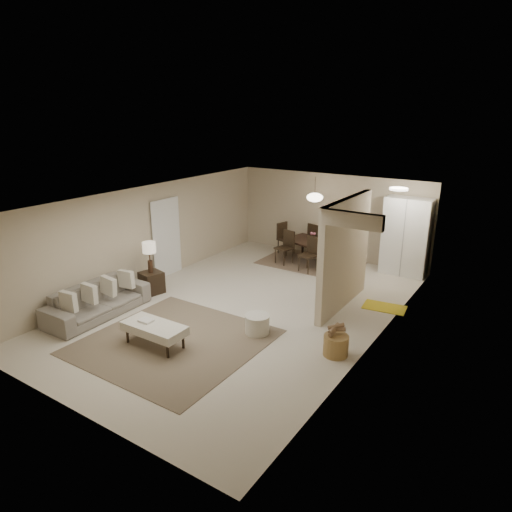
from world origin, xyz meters
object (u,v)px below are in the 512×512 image
Objects in this scene: sofa at (97,301)px; ottoman_bench at (154,329)px; side_table at (152,282)px; round_pouf at (257,324)px; pantry_cabinet at (406,237)px; wicker_basket at (336,345)px; dining_table at (313,252)px.

sofa is 1.84× the size of ottoman_bench.
round_pouf is (3.32, -0.37, -0.07)m from side_table.
round_pouf is (3.37, 1.19, -0.14)m from sofa.
side_table is at bearing 136.23° from ottoman_bench.
side_table is (-4.75, -4.71, -0.79)m from pantry_cabinet.
ottoman_bench is at bearing -43.33° from side_table.
wicker_basket is (4.98, -0.29, -0.07)m from side_table.
dining_table reaches higher than ottoman_bench.
ottoman_bench is at bearing -100.18° from sofa.
pantry_cabinet is at bearing 44.76° from side_table.
dining_table is at bearing -23.17° from sofa.
side_table is 0.30× the size of dining_table.
sofa reaches higher than dining_table.
pantry_cabinet is 1.19× the size of dining_table.
round_pouf is at bearing -105.74° from pantry_cabinet.
dining_table is at bearing -169.86° from pantry_cabinet.
dining_table reaches higher than round_pouf.
pantry_cabinet is 3.97× the size of side_table.
side_table is 1.05× the size of round_pouf.
wicker_basket is (1.66, 0.08, -0.00)m from round_pouf.
sofa reaches higher than round_pouf.
pantry_cabinet is 6.74m from side_table.
side_table is (0.05, 1.56, -0.07)m from sofa.
round_pouf is at bearing -177.35° from wicker_basket.
wicker_basket is (0.23, -5.00, -0.85)m from pantry_cabinet.
sofa is 4.58× the size of round_pouf.
sofa is at bearing -127.45° from pantry_cabinet.
pantry_cabinet reaches higher than round_pouf.
side_table is at bearing 176.63° from wicker_basket.
sofa is (-4.80, -6.27, -0.71)m from pantry_cabinet.
dining_table is (0.27, 6.12, -0.05)m from ottoman_bench.
pantry_cabinet is 7.17m from ottoman_bench.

